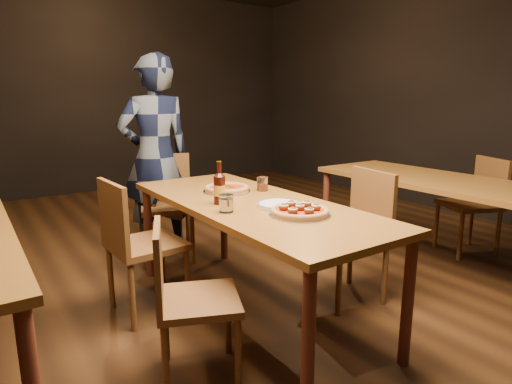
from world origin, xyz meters
TOP-DOWN VIEW (x-y plane):
  - ground at (0.00, 0.00)m, footprint 9.00×9.00m
  - room_shell at (0.00, 0.00)m, footprint 9.00×9.00m
  - table_main at (0.00, 0.00)m, footprint 0.80×2.00m
  - table_right at (1.70, -0.20)m, footprint 0.80×2.00m
  - chair_main_nw at (-0.59, -0.41)m, footprint 0.51×0.51m
  - chair_main_sw at (-0.55, 0.40)m, footprint 0.46×0.46m
  - chair_main_e at (0.65, -0.21)m, footprint 0.51×0.51m
  - chair_end at (-0.06, 1.23)m, footprint 0.56×0.56m
  - chair_nbr_right at (2.25, -0.18)m, footprint 0.56×0.56m
  - pizza_meatball at (0.04, -0.42)m, footprint 0.35×0.35m
  - pizza_margherita at (0.02, 0.34)m, footprint 0.33×0.33m
  - plate_stack at (0.05, -0.21)m, footprint 0.25×0.25m
  - beer_bottle at (-0.20, 0.06)m, footprint 0.07×0.07m
  - water_glass at (-0.26, -0.13)m, footprint 0.08×0.08m
  - amber_glass at (0.24, 0.23)m, footprint 0.08×0.08m
  - diner at (-0.07, 1.42)m, footprint 0.66×0.46m

SIDE VIEW (x-z plane):
  - ground at x=0.00m, z-range 0.00..0.00m
  - chair_main_nw at x=-0.59m, z-range 0.00..0.84m
  - chair_nbr_right at x=2.25m, z-range 0.00..0.91m
  - chair_main_sw at x=-0.55m, z-range 0.00..0.93m
  - chair_end at x=-0.06m, z-range 0.00..0.95m
  - chair_main_e at x=0.65m, z-range 0.00..0.95m
  - table_main at x=0.00m, z-range 0.30..1.05m
  - table_right at x=1.70m, z-range 0.30..1.05m
  - plate_stack at x=0.05m, z-range 0.75..0.77m
  - pizza_margherita at x=0.02m, z-range 0.75..0.79m
  - pizza_meatball at x=0.04m, z-range 0.74..0.81m
  - amber_glass at x=0.24m, z-range 0.75..0.85m
  - water_glass at x=-0.26m, z-range 0.75..0.85m
  - beer_bottle at x=-0.20m, z-range 0.71..0.97m
  - diner at x=-0.07m, z-range 0.00..1.76m
  - room_shell at x=0.00m, z-range -2.64..6.36m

